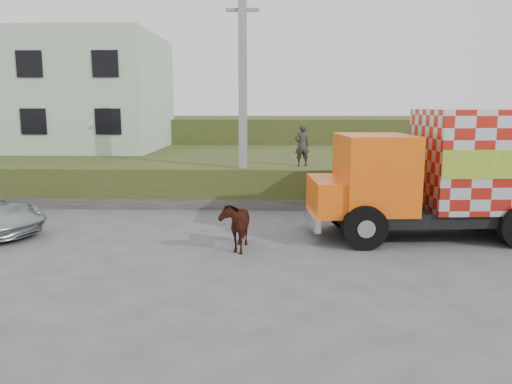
{
  "coord_description": "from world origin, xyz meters",
  "views": [
    {
      "loc": [
        0.08,
        -14.05,
        3.81
      ],
      "look_at": [
        -0.38,
        0.46,
        1.3
      ],
      "focal_mm": 35.0,
      "sensor_mm": 36.0,
      "label": 1
    }
  ],
  "objects_px": {
    "utility_pole": "(243,99)",
    "cow": "(235,224)",
    "cargo_truck": "(470,172)",
    "pedestrian": "(302,145)"
  },
  "relations": [
    {
      "from": "cow",
      "to": "pedestrian",
      "type": "distance_m",
      "value": 6.92
    },
    {
      "from": "utility_pole",
      "to": "cow",
      "type": "relative_size",
      "value": 4.99
    },
    {
      "from": "utility_pole",
      "to": "pedestrian",
      "type": "relative_size",
      "value": 4.94
    },
    {
      "from": "cow",
      "to": "pedestrian",
      "type": "bearing_deg",
      "value": 72.83
    },
    {
      "from": "cargo_truck",
      "to": "pedestrian",
      "type": "height_order",
      "value": "cargo_truck"
    },
    {
      "from": "cow",
      "to": "pedestrian",
      "type": "relative_size",
      "value": 0.99
    },
    {
      "from": "utility_pole",
      "to": "cargo_truck",
      "type": "distance_m",
      "value": 8.27
    },
    {
      "from": "utility_pole",
      "to": "cow",
      "type": "height_order",
      "value": "utility_pole"
    },
    {
      "from": "cow",
      "to": "cargo_truck",
      "type": "bearing_deg",
      "value": 14.28
    },
    {
      "from": "utility_pole",
      "to": "cargo_truck",
      "type": "xyz_separation_m",
      "value": [
        6.85,
        -4.1,
        -2.16
      ]
    }
  ]
}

